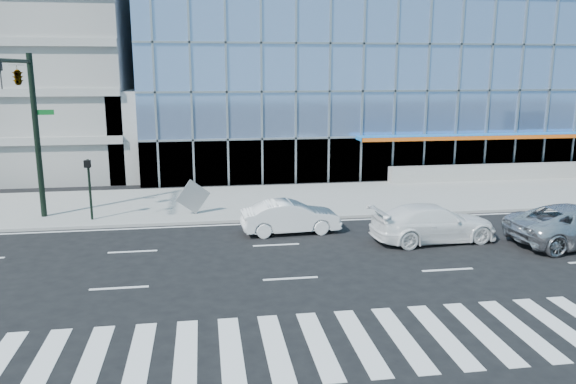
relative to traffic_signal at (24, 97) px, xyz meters
name	(u,v)px	position (x,y,z in m)	size (l,w,h in m)	color
ground	(276,245)	(11.00, -4.57, -6.16)	(160.00, 160.00, 0.00)	black
sidewalk	(258,201)	(11.00, 3.43, -6.09)	(120.00, 8.00, 0.15)	gray
theatre_building	(394,68)	(25.00, 21.43, 1.34)	(42.00, 26.00, 15.00)	#7997C9
ramp_block	(160,132)	(5.00, 13.43, -3.16)	(6.00, 8.00, 6.00)	gray
traffic_signal	(24,97)	(0.00, 0.00, 0.00)	(1.14, 5.74, 8.00)	black
ped_signal_post	(89,180)	(2.50, 0.37, -4.02)	(0.30, 0.33, 3.00)	black
white_suv	(433,223)	(17.91, -4.98, -5.36)	(2.26, 5.57, 1.62)	white
white_sedan	(290,217)	(11.91, -2.77, -5.42)	(1.58, 4.52, 1.49)	white
tilted_panel	(193,197)	(7.44, 0.72, -5.10)	(1.30, 0.06, 1.30)	gray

